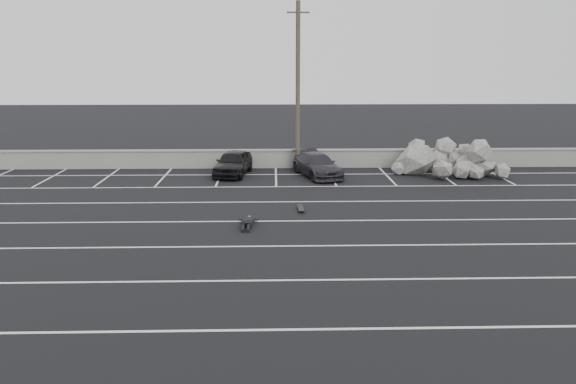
{
  "coord_description": "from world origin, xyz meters",
  "views": [
    {
      "loc": [
        0.9,
        -17.99,
        6.18
      ],
      "look_at": [
        1.45,
        3.69,
        1.0
      ],
      "focal_mm": 35.0,
      "sensor_mm": 36.0,
      "label": 1
    }
  ],
  "objects_px": {
    "trash_bin": "(316,160)",
    "skateboard": "(301,209)",
    "utility_pole": "(298,87)",
    "person": "(248,219)",
    "car_left": "(233,163)",
    "riprap_pile": "(445,163)",
    "car_right": "(317,165)"
  },
  "relations": [
    {
      "from": "trash_bin",
      "to": "skateboard",
      "type": "bearing_deg",
      "value": -98.33
    },
    {
      "from": "car_right",
      "to": "person",
      "type": "bearing_deg",
      "value": -128.07
    },
    {
      "from": "car_right",
      "to": "riprap_pile",
      "type": "height_order",
      "value": "riprap_pile"
    },
    {
      "from": "car_left",
      "to": "person",
      "type": "distance_m",
      "value": 9.48
    },
    {
      "from": "person",
      "to": "skateboard",
      "type": "relative_size",
      "value": 2.42
    },
    {
      "from": "car_left",
      "to": "skateboard",
      "type": "distance_m",
      "value": 8.2
    },
    {
      "from": "utility_pole",
      "to": "skateboard",
      "type": "xyz_separation_m",
      "value": [
        -0.22,
        -8.68,
        -4.56
      ]
    },
    {
      "from": "riprap_pile",
      "to": "utility_pole",
      "type": "bearing_deg",
      "value": 169.52
    },
    {
      "from": "person",
      "to": "skateboard",
      "type": "xyz_separation_m",
      "value": [
        2.11,
        1.91,
        -0.13
      ]
    },
    {
      "from": "skateboard",
      "to": "utility_pole",
      "type": "bearing_deg",
      "value": 87.23
    },
    {
      "from": "car_left",
      "to": "car_right",
      "type": "distance_m",
      "value": 4.57
    },
    {
      "from": "skateboard",
      "to": "car_left",
      "type": "bearing_deg",
      "value": 112.69
    },
    {
      "from": "person",
      "to": "trash_bin",
      "type": "bearing_deg",
      "value": 75.81
    },
    {
      "from": "skateboard",
      "to": "person",
      "type": "bearing_deg",
      "value": -139.08
    },
    {
      "from": "car_left",
      "to": "skateboard",
      "type": "xyz_separation_m",
      "value": [
        3.33,
        -7.48,
        -0.59
      ]
    },
    {
      "from": "car_left",
      "to": "trash_bin",
      "type": "distance_m",
      "value": 4.84
    },
    {
      "from": "utility_pole",
      "to": "person",
      "type": "distance_m",
      "value": 11.72
    },
    {
      "from": "skateboard",
      "to": "riprap_pile",
      "type": "bearing_deg",
      "value": 40.2
    },
    {
      "from": "trash_bin",
      "to": "riprap_pile",
      "type": "distance_m",
      "value": 7.06
    },
    {
      "from": "car_left",
      "to": "riprap_pile",
      "type": "relative_size",
      "value": 0.66
    },
    {
      "from": "car_left",
      "to": "utility_pole",
      "type": "relative_size",
      "value": 0.43
    },
    {
      "from": "car_right",
      "to": "utility_pole",
      "type": "relative_size",
      "value": 0.46
    },
    {
      "from": "riprap_pile",
      "to": "skateboard",
      "type": "xyz_separation_m",
      "value": [
        -8.16,
        -7.21,
        -0.58
      ]
    },
    {
      "from": "person",
      "to": "car_left",
      "type": "bearing_deg",
      "value": 100.71
    },
    {
      "from": "car_right",
      "to": "trash_bin",
      "type": "height_order",
      "value": "car_right"
    },
    {
      "from": "car_left",
      "to": "skateboard",
      "type": "relative_size",
      "value": 4.49
    },
    {
      "from": "utility_pole",
      "to": "skateboard",
      "type": "distance_m",
      "value": 9.81
    },
    {
      "from": "car_left",
      "to": "car_right",
      "type": "bearing_deg",
      "value": 3.36
    },
    {
      "from": "car_left",
      "to": "riprap_pile",
      "type": "height_order",
      "value": "riprap_pile"
    },
    {
      "from": "utility_pole",
      "to": "person",
      "type": "relative_size",
      "value": 4.31
    },
    {
      "from": "person",
      "to": "skateboard",
      "type": "bearing_deg",
      "value": 45.55
    },
    {
      "from": "car_left",
      "to": "skateboard",
      "type": "height_order",
      "value": "car_left"
    }
  ]
}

